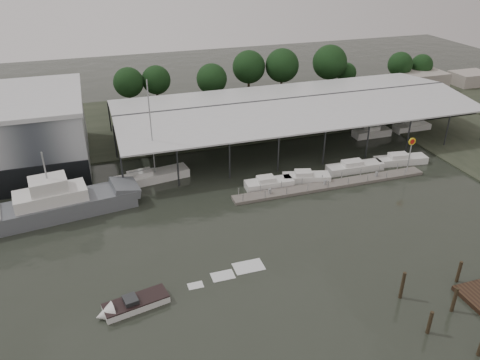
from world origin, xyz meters
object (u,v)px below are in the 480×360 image
object	(u,v)px
white_sailboat	(151,177)
shell_fuel_sign	(411,149)
grey_trawler	(63,203)
speedboat_underway	(130,305)

from	to	relation	value
white_sailboat	shell_fuel_sign	bearing A→B (deg)	-23.53
grey_trawler	speedboat_underway	distance (m)	20.10
shell_fuel_sign	grey_trawler	xyz separation A→B (m)	(-46.53, 3.59, -2.35)
grey_trawler	speedboat_underway	size ratio (longest dim) A/B	1.06
shell_fuel_sign	speedboat_underway	xyz separation A→B (m)	(-40.70, -15.61, -3.53)
grey_trawler	speedboat_underway	world-z (taller)	grey_trawler
white_sailboat	speedboat_underway	distance (m)	25.35
shell_fuel_sign	speedboat_underway	bearing A→B (deg)	-159.02
white_sailboat	grey_trawler	bearing A→B (deg)	-163.01
shell_fuel_sign	white_sailboat	distance (m)	36.48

